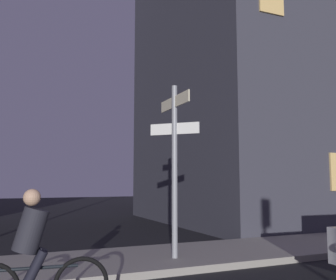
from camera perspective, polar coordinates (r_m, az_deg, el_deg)
The scene contains 4 objects.
sidewalk_kerb at distance 8.20m, azimuth -5.42°, elevation -17.73°, with size 40.00×2.52×0.14m, color gray.
signpost at distance 7.96m, azimuth 1.00°, elevation -2.32°, with size 0.80×1.40×3.61m.
cyclist at distance 5.31m, azimuth -19.63°, elevation -16.33°, with size 1.82×0.36×1.61m.
building_right_block at distance 19.31m, azimuth 15.21°, elevation 18.19°, with size 10.23×9.51×19.24m.
Camera 1 is at (-2.51, -0.56, 1.71)m, focal length 40.31 mm.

